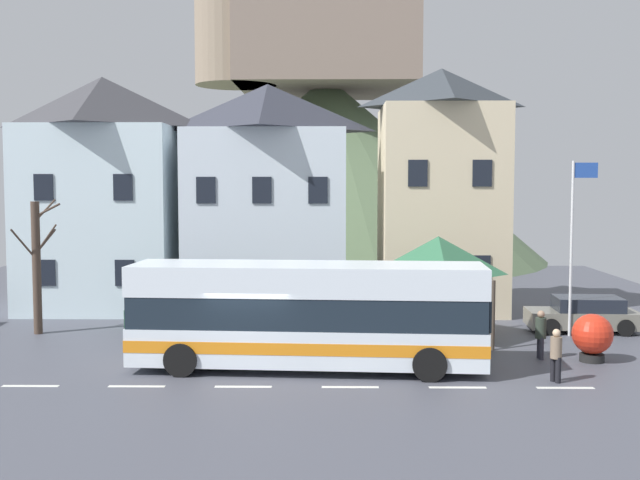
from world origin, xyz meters
The scene contains 17 objects.
ground_plane centered at (0.00, 0.00, -0.03)m, with size 40.00×60.00×0.07m.
townhouse_00 centered at (-7.79, 11.89, 5.22)m, with size 6.61×5.84×10.45m.
townhouse_01 centered at (-0.39, 12.12, 5.07)m, with size 6.95×6.30×10.14m.
townhouse_02 centered at (7.36, 11.62, 5.37)m, with size 5.29×5.30×10.75m.
hilltop_castle centered at (2.05, 35.14, 7.77)m, with size 32.45×32.45×22.84m.
transit_bus centered at (1.75, 0.56, 1.63)m, with size 10.89×3.21×3.24m.
bus_shelter centered at (6.34, 4.94, 3.07)m, with size 3.60×3.60×3.79m.
parked_car_00 centered at (-3.25, 7.03, 0.70)m, with size 4.54×2.04×1.43m.
parked_car_01 centered at (5.74, 6.49, 0.62)m, with size 4.39×2.21×1.24m.
parked_car_02 centered at (12.20, 6.64, 0.66)m, with size 4.21×2.11×1.34m.
pedestrian_00 centered at (8.91, -0.90, 0.83)m, with size 0.33×0.35×1.54m.
pedestrian_01 centered at (9.26, 1.98, 0.89)m, with size 0.35×0.37×1.59m.
pedestrian_02 centered at (5.71, 2.48, 0.89)m, with size 0.33×0.38×1.69m.
public_bench centered at (5.12, 7.39, 0.47)m, with size 1.51×0.48×0.87m.
flagpole centered at (11.46, 5.74, 3.81)m, with size 0.95×0.10×6.52m.
harbour_buoy centered at (10.81, 1.64, 0.84)m, with size 1.29×1.29×1.54m.
bare_tree_00 centered at (-8.62, 5.93, 2.61)m, with size 1.76×1.91×5.08m.
Camera 1 is at (2.43, -22.41, 5.69)m, focal length 42.69 mm.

